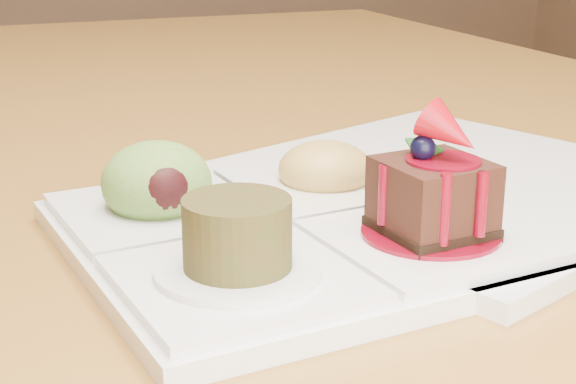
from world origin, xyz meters
name	(u,v)px	position (x,y,z in m)	size (l,w,h in m)	color
dining_table	(298,218)	(0.00, 0.00, 0.68)	(1.00, 1.80, 0.75)	brown
sampler_plate	(283,217)	(-0.10, -0.22, 0.77)	(0.26, 0.26, 0.09)	silver
second_plate	(450,185)	(0.05, -0.16, 0.76)	(0.29, 0.29, 0.01)	silver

